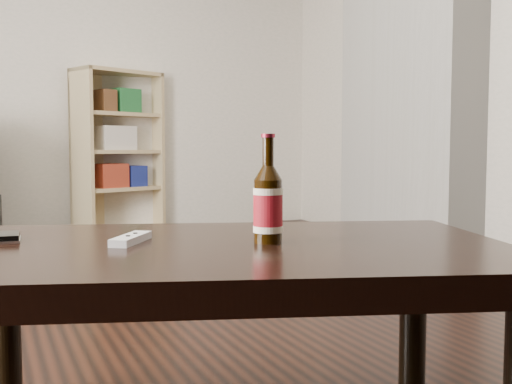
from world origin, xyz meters
name	(u,v)px	position (x,y,z in m)	size (l,w,h in m)	color
floor	(95,342)	(0.00, 0.00, -0.01)	(5.00, 6.00, 0.01)	black
wall_back	(30,69)	(0.00, 3.01, 1.35)	(5.00, 0.02, 2.70)	silver
chimney_breast	(408,56)	(2.35, 1.20, 1.35)	(0.30, 1.20, 2.70)	silver
bookshelf	(116,148)	(0.66, 2.92, 0.71)	(0.80, 0.58, 1.36)	tan
coffee_table	(220,272)	(0.13, -0.95, 0.42)	(1.48, 1.14, 0.49)	black
beer_bottle	(268,205)	(0.24, -0.98, 0.58)	(0.07, 0.07, 0.25)	black
phone	(8,237)	(-0.30, -0.71, 0.50)	(0.06, 0.11, 0.02)	silver
remote	(131,239)	(-0.05, -0.85, 0.50)	(0.12, 0.15, 0.02)	silver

